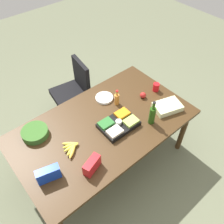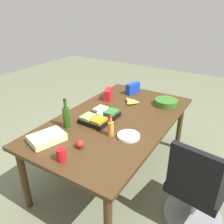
{
  "view_description": "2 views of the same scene",
  "coord_description": "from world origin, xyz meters",
  "px_view_note": "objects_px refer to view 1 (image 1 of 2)",
  "views": [
    {
      "loc": [
        1.05,
        1.39,
        2.83
      ],
      "look_at": [
        -0.14,
        -0.01,
        0.87
      ],
      "focal_mm": 38.01,
      "sensor_mm": 36.0,
      "label": 1
    },
    {
      "loc": [
        -1.99,
        -1.19,
        1.98
      ],
      "look_at": [
        0.07,
        0.09,
        0.8
      ],
      "focal_mm": 36.93,
      "sensor_mm": 36.0,
      "label": 2
    }
  ],
  "objects_px": {
    "banana_bunch": "(71,147)",
    "chip_bag_blue": "(48,174)",
    "office_chair": "(74,97)",
    "paper_plate_stack": "(104,98)",
    "apple_red": "(143,95)",
    "veggie_tray": "(119,124)",
    "red_solo_cup": "(156,87)",
    "conference_table": "(103,128)",
    "dressing_bottle": "(117,99)",
    "wine_bottle": "(152,115)",
    "salad_bowl": "(35,133)",
    "sheet_cake": "(167,107)",
    "chip_bag_red": "(92,165)"
  },
  "relations": [
    {
      "from": "banana_bunch",
      "to": "chip_bag_blue",
      "type": "distance_m",
      "value": 0.37
    },
    {
      "from": "office_chair",
      "to": "paper_plate_stack",
      "type": "distance_m",
      "value": 0.81
    },
    {
      "from": "apple_red",
      "to": "chip_bag_blue",
      "type": "xyz_separation_m",
      "value": [
        1.46,
        0.21,
        0.04
      ]
    },
    {
      "from": "veggie_tray",
      "to": "chip_bag_blue",
      "type": "xyz_separation_m",
      "value": [
        0.92,
        0.06,
        0.04
      ]
    },
    {
      "from": "red_solo_cup",
      "to": "conference_table",
      "type": "bearing_deg",
      "value": 0.61
    },
    {
      "from": "dressing_bottle",
      "to": "wine_bottle",
      "type": "distance_m",
      "value": 0.49
    },
    {
      "from": "paper_plate_stack",
      "to": "salad_bowl",
      "type": "distance_m",
      "value": 0.93
    },
    {
      "from": "office_chair",
      "to": "dressing_bottle",
      "type": "xyz_separation_m",
      "value": [
        -0.12,
        0.85,
        0.5
      ]
    },
    {
      "from": "conference_table",
      "to": "sheet_cake",
      "type": "xyz_separation_m",
      "value": [
        -0.74,
        0.31,
        0.1
      ]
    },
    {
      "from": "banana_bunch",
      "to": "red_solo_cup",
      "type": "xyz_separation_m",
      "value": [
        -1.34,
        -0.06,
        0.03
      ]
    },
    {
      "from": "paper_plate_stack",
      "to": "red_solo_cup",
      "type": "distance_m",
      "value": 0.68
    },
    {
      "from": "sheet_cake",
      "to": "red_solo_cup",
      "type": "relative_size",
      "value": 2.91
    },
    {
      "from": "apple_red",
      "to": "red_solo_cup",
      "type": "distance_m",
      "value": 0.22
    },
    {
      "from": "wine_bottle",
      "to": "dressing_bottle",
      "type": "bearing_deg",
      "value": -78.0
    },
    {
      "from": "banana_bunch",
      "to": "salad_bowl",
      "type": "height_order",
      "value": "salad_bowl"
    },
    {
      "from": "banana_bunch",
      "to": "wine_bottle",
      "type": "distance_m",
      "value": 0.95
    },
    {
      "from": "salad_bowl",
      "to": "chip_bag_blue",
      "type": "height_order",
      "value": "chip_bag_blue"
    },
    {
      "from": "sheet_cake",
      "to": "veggie_tray",
      "type": "bearing_deg",
      "value": -15.74
    },
    {
      "from": "salad_bowl",
      "to": "red_solo_cup",
      "type": "height_order",
      "value": "red_solo_cup"
    },
    {
      "from": "dressing_bottle",
      "to": "wine_bottle",
      "type": "height_order",
      "value": "wine_bottle"
    },
    {
      "from": "wine_bottle",
      "to": "banana_bunch",
      "type": "bearing_deg",
      "value": -17.43
    },
    {
      "from": "chip_bag_red",
      "to": "red_solo_cup",
      "type": "distance_m",
      "value": 1.37
    },
    {
      "from": "conference_table",
      "to": "salad_bowl",
      "type": "xyz_separation_m",
      "value": [
        0.65,
        -0.36,
        0.11
      ]
    },
    {
      "from": "salad_bowl",
      "to": "banana_bunch",
      "type": "bearing_deg",
      "value": 115.6
    },
    {
      "from": "paper_plate_stack",
      "to": "sheet_cake",
      "type": "bearing_deg",
      "value": 126.78
    },
    {
      "from": "banana_bunch",
      "to": "apple_red",
      "type": "bearing_deg",
      "value": -176.46
    },
    {
      "from": "paper_plate_stack",
      "to": "veggie_tray",
      "type": "relative_size",
      "value": 0.51
    },
    {
      "from": "office_chair",
      "to": "red_solo_cup",
      "type": "distance_m",
      "value": 1.29
    },
    {
      "from": "office_chair",
      "to": "salad_bowl",
      "type": "xyz_separation_m",
      "value": [
        0.87,
        0.64,
        0.45
      ]
    },
    {
      "from": "conference_table",
      "to": "wine_bottle",
      "type": "bearing_deg",
      "value": 143.17
    },
    {
      "from": "chip_bag_red",
      "to": "chip_bag_blue",
      "type": "relative_size",
      "value": 0.91
    },
    {
      "from": "conference_table",
      "to": "veggie_tray",
      "type": "height_order",
      "value": "veggie_tray"
    },
    {
      "from": "veggie_tray",
      "to": "banana_bunch",
      "type": "bearing_deg",
      "value": -8.26
    },
    {
      "from": "office_chair",
      "to": "conference_table",
      "type": "bearing_deg",
      "value": 77.78
    },
    {
      "from": "paper_plate_stack",
      "to": "salad_bowl",
      "type": "relative_size",
      "value": 0.77
    },
    {
      "from": "chip_bag_red",
      "to": "apple_red",
      "type": "xyz_separation_m",
      "value": [
        -1.1,
        -0.4,
        -0.03
      ]
    },
    {
      "from": "paper_plate_stack",
      "to": "dressing_bottle",
      "type": "relative_size",
      "value": 1.02
    },
    {
      "from": "conference_table",
      "to": "red_solo_cup",
      "type": "height_order",
      "value": "red_solo_cup"
    },
    {
      "from": "office_chair",
      "to": "chip_bag_red",
      "type": "height_order",
      "value": "office_chair"
    },
    {
      "from": "red_solo_cup",
      "to": "sheet_cake",
      "type": "bearing_deg",
      "value": 65.8
    },
    {
      "from": "banana_bunch",
      "to": "sheet_cake",
      "type": "xyz_separation_m",
      "value": [
        -1.2,
        0.26,
        0.01
      ]
    },
    {
      "from": "paper_plate_stack",
      "to": "banana_bunch",
      "type": "distance_m",
      "value": 0.82
    },
    {
      "from": "conference_table",
      "to": "office_chair",
      "type": "bearing_deg",
      "value": -102.22
    },
    {
      "from": "veggie_tray",
      "to": "dressing_bottle",
      "type": "relative_size",
      "value": 1.99
    },
    {
      "from": "banana_bunch",
      "to": "chip_bag_red",
      "type": "relative_size",
      "value": 1.18
    },
    {
      "from": "chip_bag_blue",
      "to": "wine_bottle",
      "type": "bearing_deg",
      "value": 173.66
    },
    {
      "from": "salad_bowl",
      "to": "dressing_bottle",
      "type": "bearing_deg",
      "value": 168.02
    },
    {
      "from": "wine_bottle",
      "to": "sheet_cake",
      "type": "xyz_separation_m",
      "value": [
        -0.3,
        -0.02,
        -0.09
      ]
    },
    {
      "from": "conference_table",
      "to": "paper_plate_stack",
      "type": "xyz_separation_m",
      "value": [
        -0.28,
        -0.32,
        0.08
      ]
    },
    {
      "from": "office_chair",
      "to": "wine_bottle",
      "type": "bearing_deg",
      "value": 99.42
    }
  ]
}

